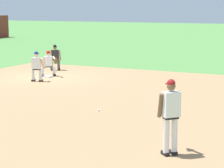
{
  "coord_description": "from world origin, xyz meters",
  "views": [
    {
      "loc": [
        -18.41,
        -12.44,
        3.51
      ],
      "look_at": [
        -6.11,
        -6.55,
        1.12
      ],
      "focal_mm": 70.0,
      "sensor_mm": 36.0,
      "label": 1
    }
  ],
  "objects": [
    {
      "name": "first_base_bag",
      "position": [
        0.0,
        0.0,
        0.04
      ],
      "size": [
        0.38,
        0.38,
        0.09
      ],
      "primitive_type": "cube",
      "color": "white",
      "rests_on": "ground"
    },
    {
      "name": "ground_plane",
      "position": [
        0.0,
        0.0,
        0.0
      ],
      "size": [
        160.0,
        160.0,
        0.0
      ],
      "primitive_type": "plane",
      "color": "#518942"
    },
    {
      "name": "baseball",
      "position": [
        -5.46,
        -5.73,
        0.04
      ],
      "size": [
        0.07,
        0.07,
        0.07
      ],
      "primitive_type": "sphere",
      "color": "white",
      "rests_on": "ground"
    },
    {
      "name": "infield_dirt_patch",
      "position": [
        -4.37,
        -4.68,
        0.0
      ],
      "size": [
        18.0,
        18.0,
        0.01
      ],
      "primitive_type": "cube",
      "color": "#A87F56",
      "rests_on": "ground"
    },
    {
      "name": "baserunner",
      "position": [
        -1.29,
        -0.23,
        0.79
      ],
      "size": [
        0.51,
        0.64,
        1.46
      ],
      "color": "black",
      "rests_on": "ground"
    },
    {
      "name": "pitcher",
      "position": [
        -8.69,
        -9.33,
        1.06
      ],
      "size": [
        0.85,
        0.55,
        1.86
      ],
      "color": "black",
      "rests_on": "ground"
    },
    {
      "name": "umpire",
      "position": [
        2.31,
        1.06,
        0.79
      ],
      "size": [
        0.67,
        0.67,
        1.46
      ],
      "color": "black",
      "rests_on": "ground"
    },
    {
      "name": "first_baseman",
      "position": [
        0.34,
        0.16,
        0.73
      ],
      "size": [
        0.72,
        1.09,
        1.34
      ],
      "color": "black",
      "rests_on": "ground"
    }
  ]
}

